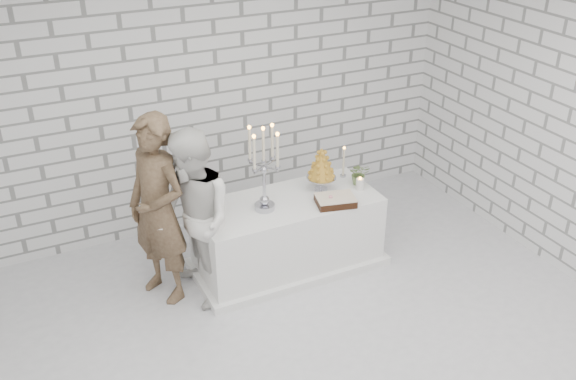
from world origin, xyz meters
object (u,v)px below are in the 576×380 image
Objects in this scene: cake_table at (288,234)px; croquembouche at (321,169)px; candelabra at (264,169)px; groom at (158,210)px; bride at (194,220)px.

cake_table is 0.73m from croquembouche.
candelabra is 0.71m from croquembouche.
groom reaches higher than candelabra.
candelabra is (0.99, -0.14, 0.26)m from groom.
cake_table is 0.98× the size of groom.
croquembouche is (1.66, -0.03, 0.07)m from groom.
groom is at bearing 179.03° from croquembouche.
groom is 1.66m from croquembouche.
bride is (-0.99, -0.12, 0.48)m from cake_table.
croquembouche is (1.39, 0.18, 0.13)m from bride.
candelabra is at bearing -170.08° from cake_table.
bride is at bearing -173.23° from cake_table.
candelabra reaches higher than cake_table.
groom reaches higher than cake_table.
bride is at bearing -174.39° from candelabra.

